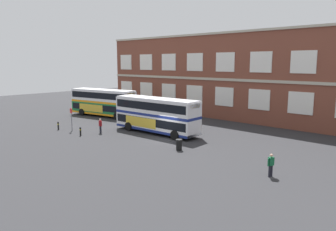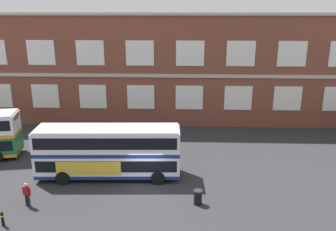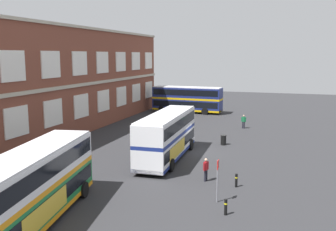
% 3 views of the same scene
% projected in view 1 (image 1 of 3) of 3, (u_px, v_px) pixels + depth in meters
% --- Properties ---
extents(ground_plane, '(120.00, 120.00, 0.00)m').
position_uv_depth(ground_plane, '(178.00, 136.00, 35.37)').
color(ground_plane, '#2B2B2D').
extents(brick_terminal_building, '(52.99, 8.19, 12.28)m').
position_uv_depth(brick_terminal_building, '(256.00, 77.00, 45.40)').
color(brick_terminal_building, brown).
rests_on(brick_terminal_building, ground).
extents(double_decker_near, '(11.28, 4.49, 4.07)m').
position_uv_depth(double_decker_near, '(103.00, 102.00, 48.29)').
color(double_decker_near, '#197038').
rests_on(double_decker_near, ground).
extents(double_decker_middle, '(11.10, 3.20, 4.07)m').
position_uv_depth(double_decker_middle, '(156.00, 115.00, 36.71)').
color(double_decker_middle, silver).
rests_on(double_decker_middle, ground).
extents(waiting_passenger, '(0.35, 0.63, 1.70)m').
position_uv_depth(waiting_passenger, '(271.00, 164.00, 22.67)').
color(waiting_passenger, black).
rests_on(waiting_passenger, ground).
extents(second_passenger, '(0.64, 0.34, 1.70)m').
position_uv_depth(second_passenger, '(100.00, 125.00, 36.76)').
color(second_passenger, black).
rests_on(second_passenger, ground).
extents(bus_stand_flag, '(0.44, 0.10, 2.70)m').
position_uv_depth(bus_stand_flag, '(71.00, 117.00, 37.99)').
color(bus_stand_flag, slate).
rests_on(bus_stand_flag, ground).
extents(station_litter_bin, '(0.60, 0.60, 1.03)m').
position_uv_depth(station_litter_bin, '(179.00, 145.00, 29.68)').
color(station_litter_bin, black).
rests_on(station_litter_bin, ground).
extents(safety_bollard_west, '(0.19, 0.19, 0.95)m').
position_uv_depth(safety_bollard_west, '(80.00, 131.00, 35.57)').
color(safety_bollard_west, black).
rests_on(safety_bollard_west, ground).
extents(safety_bollard_east, '(0.19, 0.19, 0.95)m').
position_uv_depth(safety_bollard_east, '(58.00, 126.00, 38.74)').
color(safety_bollard_east, black).
rests_on(safety_bollard_east, ground).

